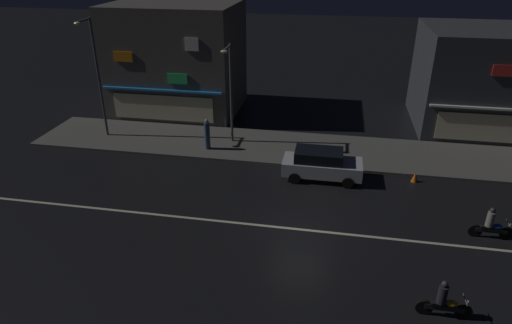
% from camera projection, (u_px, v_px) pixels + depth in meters
% --- Properties ---
extents(ground_plane, '(140.00, 140.00, 0.00)m').
position_uv_depth(ground_plane, '(300.00, 230.00, 20.24)').
color(ground_plane, black).
extents(lane_divider_stripe, '(34.30, 0.16, 0.01)m').
position_uv_depth(lane_divider_stripe, '(300.00, 229.00, 20.23)').
color(lane_divider_stripe, beige).
rests_on(lane_divider_stripe, ground).
extents(sidewalk_far, '(36.10, 5.07, 0.14)m').
position_uv_depth(sidewalk_far, '(313.00, 150.00, 28.01)').
color(sidewalk_far, '#5B5954').
rests_on(sidewalk_far, ground).
extents(storefront_left_block, '(9.14, 7.39, 7.97)m').
position_uv_depth(storefront_left_block, '(177.00, 58.00, 33.50)').
color(storefront_left_block, '#56514C').
rests_on(storefront_left_block, ground).
extents(storefront_center_block, '(8.10, 8.16, 6.78)m').
position_uv_depth(storefront_center_block, '(481.00, 79.00, 30.57)').
color(storefront_center_block, '#383A3F').
rests_on(storefront_center_block, ground).
extents(streetlamp_west, '(0.44, 1.64, 7.64)m').
position_uv_depth(streetlamp_west, '(96.00, 70.00, 27.89)').
color(streetlamp_west, '#47494C').
rests_on(streetlamp_west, sidewalk_far).
extents(streetlamp_mid, '(0.44, 1.64, 6.26)m').
position_uv_depth(streetlamp_mid, '(230.00, 86.00, 27.26)').
color(streetlamp_mid, '#47494C').
rests_on(streetlamp_mid, sidewalk_far).
extents(pedestrian_on_sidewalk, '(0.34, 0.34, 1.96)m').
position_uv_depth(pedestrian_on_sidewalk, '(207.00, 135.00, 27.58)').
color(pedestrian_on_sidewalk, '#334766').
rests_on(pedestrian_on_sidewalk, sidewalk_far).
extents(parked_car_near_kerb, '(4.30, 1.98, 1.67)m').
position_uv_depth(parked_car_near_kerb, '(321.00, 164.00, 24.36)').
color(parked_car_near_kerb, silver).
rests_on(parked_car_near_kerb, ground).
extents(motorcycle_lead, '(1.90, 0.60, 1.52)m').
position_uv_depth(motorcycle_lead, '(491.00, 226.00, 19.41)').
color(motorcycle_lead, black).
rests_on(motorcycle_lead, ground).
extents(motorcycle_trailing_far, '(1.90, 0.60, 1.52)m').
position_uv_depth(motorcycle_trailing_far, '(444.00, 302.00, 15.25)').
color(motorcycle_trailing_far, black).
rests_on(motorcycle_trailing_far, ground).
extents(traffic_cone, '(0.36, 0.36, 0.55)m').
position_uv_depth(traffic_cone, '(415.00, 177.00, 24.23)').
color(traffic_cone, orange).
rests_on(traffic_cone, ground).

